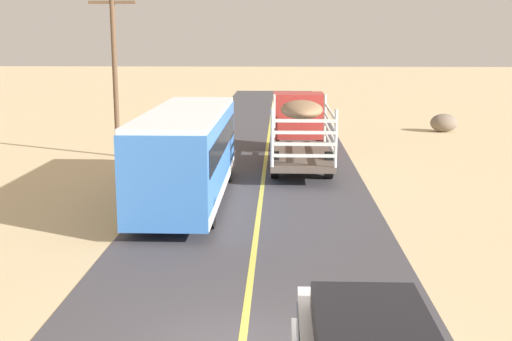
{
  "coord_description": "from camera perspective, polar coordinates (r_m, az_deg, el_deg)",
  "views": [
    {
      "loc": [
        0.69,
        -10.88,
        5.64
      ],
      "look_at": [
        0.0,
        7.38,
        1.94
      ],
      "focal_mm": 46.19,
      "sensor_mm": 36.0,
      "label": 1
    }
  ],
  "objects": [
    {
      "name": "boulder_mid_field",
      "position": [
        41.67,
        15.95,
        3.99
      ],
      "size": [
        1.63,
        1.34,
        1.1
      ],
      "primitive_type": "ellipsoid",
      "color": "#756656",
      "rests_on": "ground"
    },
    {
      "name": "livestock_truck",
      "position": [
        31.04,
        3.77,
        4.3
      ],
      "size": [
        2.53,
        9.7,
        3.02
      ],
      "color": "#B2332D",
      "rests_on": "road_surface"
    },
    {
      "name": "bus",
      "position": [
        22.78,
        -5.96,
        1.54
      ],
      "size": [
        2.54,
        10.0,
        3.21
      ],
      "color": "#3872C6",
      "rests_on": "road_surface"
    },
    {
      "name": "power_pole_mid",
      "position": [
        32.19,
        -12.14,
        8.65
      ],
      "size": [
        2.2,
        0.24,
        7.84
      ],
      "color": "brown",
      "rests_on": "ground"
    }
  ]
}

